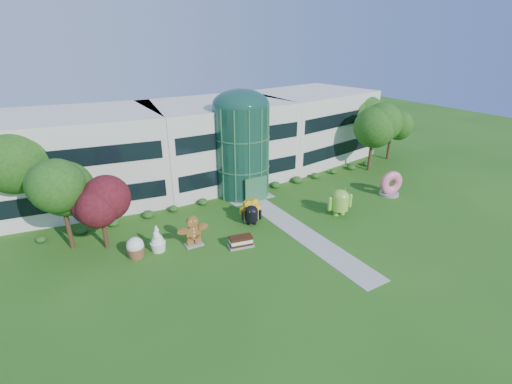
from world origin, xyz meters
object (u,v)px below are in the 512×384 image
donut (390,183)px  android_black (252,214)px  android_green (340,200)px  gingerbread (193,231)px

donut → android_black: bearing=-174.1°
android_green → android_black: android_green is taller
android_green → gingerbread: size_ratio=1.05×
donut → gingerbread: 22.85m
android_green → android_black: (-8.46, 2.76, -0.45)m
android_green → gingerbread: bearing=-176.8°
android_green → android_black: bearing=173.3°
android_black → donut: donut is taller
gingerbread → android_green: bearing=-6.0°
android_green → donut: size_ratio=1.10×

